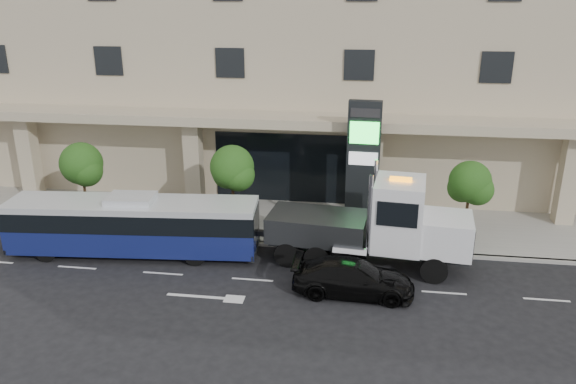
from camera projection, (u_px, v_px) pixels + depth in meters
name	position (u px, v px, depth m)	size (l,w,h in m)	color
ground	(259.00, 264.00, 25.42)	(120.00, 120.00, 0.00)	black
sidewalk	(277.00, 221.00, 30.06)	(120.00, 6.00, 0.15)	gray
curb	(267.00, 244.00, 27.26)	(120.00, 0.30, 0.15)	gray
convention_center	(301.00, 20.00, 36.48)	(60.00, 17.60, 20.00)	tan
tree_left	(82.00, 166.00, 29.05)	(2.27, 2.20, 4.22)	#422B19
tree_mid	(233.00, 170.00, 27.94)	(2.28, 2.20, 4.38)	#422B19
tree_right	(470.00, 185.00, 26.49)	(2.10, 2.00, 4.04)	#422B19
city_bus	(133.00, 225.00, 25.93)	(11.64, 3.38, 2.91)	black
tow_truck	(377.00, 226.00, 24.74)	(10.13, 3.33, 4.59)	#2D3033
black_sedan	(353.00, 278.00, 22.68)	(2.00, 4.93, 1.43)	black
signage_pylon	(363.00, 165.00, 28.15)	(1.66, 0.69, 6.54)	black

